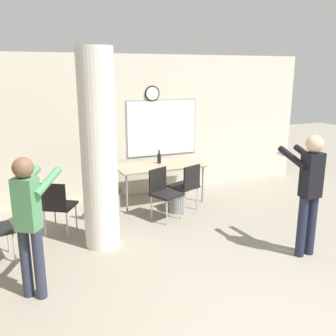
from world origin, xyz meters
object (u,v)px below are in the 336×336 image
(chair_table_front, at_px, (163,190))
(chair_table_left, at_px, (106,191))
(chair_near_pillar, at_px, (58,204))
(chair_table_right, at_px, (186,184))
(folding_table, at_px, (160,167))
(person_playing_side, at_px, (309,186))
(bottle_on_table, at_px, (159,158))
(person_watching_back, at_px, (29,217))

(chair_table_front, bearing_deg, chair_table_left, 161.10)
(chair_table_front, xyz_separation_m, chair_table_left, (-0.92, 0.31, 0.00))
(chair_near_pillar, xyz_separation_m, chair_table_right, (2.27, 0.17, 0.00))
(folding_table, bearing_deg, chair_table_left, -157.14)
(folding_table, relative_size, person_playing_side, 0.98)
(folding_table, relative_size, bottle_on_table, 6.26)
(chair_table_front, height_order, chair_table_left, same)
(bottle_on_table, height_order, chair_near_pillar, bottle_on_table)
(chair_table_left, bearing_deg, person_playing_side, -45.82)
(chair_near_pillar, xyz_separation_m, chair_table_front, (1.75, -0.01, 0.00))
(bottle_on_table, xyz_separation_m, chair_table_front, (-0.30, -0.95, -0.33))
(chair_table_right, xyz_separation_m, person_playing_side, (0.78, -2.15, 0.48))
(chair_table_front, distance_m, chair_table_left, 0.97)
(folding_table, distance_m, bottle_on_table, 0.21)
(person_watching_back, bearing_deg, chair_table_right, 32.68)
(chair_near_pillar, bearing_deg, person_watching_back, -106.05)
(chair_table_left, xyz_separation_m, person_playing_side, (2.22, -2.29, 0.48))
(person_playing_side, height_order, person_watching_back, person_playing_side)
(folding_table, height_order, chair_table_right, chair_table_right)
(chair_table_front, height_order, person_playing_side, person_playing_side)
(chair_near_pillar, distance_m, chair_table_front, 1.75)
(chair_near_pillar, distance_m, person_playing_side, 3.67)
(chair_table_right, bearing_deg, chair_near_pillar, -175.79)
(chair_table_front, distance_m, person_playing_side, 2.41)
(bottle_on_table, relative_size, chair_table_front, 0.30)
(chair_table_left, distance_m, person_watching_back, 2.33)
(chair_near_pillar, bearing_deg, chair_table_left, 20.34)
(chair_table_front, relative_size, chair_table_right, 1.00)
(chair_near_pillar, distance_m, chair_table_right, 2.28)
(chair_near_pillar, bearing_deg, person_playing_side, -32.93)
(chair_table_right, distance_m, chair_table_left, 1.45)
(chair_table_left, height_order, person_watching_back, person_watching_back)
(chair_table_front, relative_size, person_watching_back, 0.54)
(chair_near_pillar, relative_size, chair_table_right, 1.00)
(person_playing_side, bearing_deg, chair_table_right, 110.06)
(chair_near_pillar, xyz_separation_m, person_watching_back, (-0.45, -1.58, 0.45))
(chair_near_pillar, relative_size, person_watching_back, 0.54)
(folding_table, height_order, person_watching_back, person_watching_back)
(bottle_on_table, bearing_deg, chair_near_pillar, -155.26)
(chair_near_pillar, height_order, person_watching_back, person_watching_back)
(chair_table_right, bearing_deg, chair_table_front, -161.59)
(bottle_on_table, bearing_deg, chair_table_right, -74.33)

